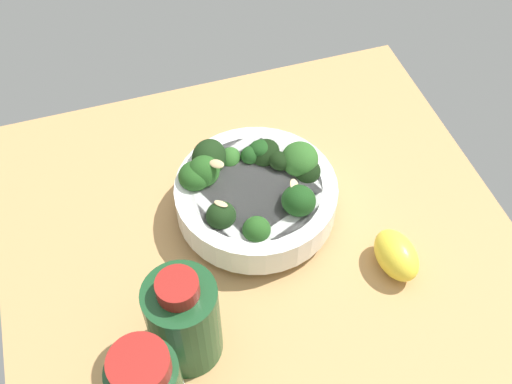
{
  "coord_description": "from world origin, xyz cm",
  "views": [
    {
      "loc": [
        -35.67,
        12.14,
        58.04
      ],
      "look_at": [
        4.95,
        -0.68,
        4.0
      ],
      "focal_mm": 43.65,
      "sensor_mm": 36.0,
      "label": 1
    }
  ],
  "objects": [
    {
      "name": "bottle_short",
      "position": [
        -8.64,
        10.61,
        5.64
      ],
      "size": [
        6.8,
        6.8,
        12.42
      ],
      "color": "#194723",
      "rests_on": "ground_plane"
    },
    {
      "name": "lemon_wedge",
      "position": [
        -6.26,
        -12.76,
        2.13
      ],
      "size": [
        6.61,
        4.57,
        4.26
      ],
      "primitive_type": "ellipsoid",
      "rotation": [
        0.0,
        0.0,
        3.23
      ],
      "color": "yellow",
      "rests_on": "ground_plane"
    },
    {
      "name": "bowl_of_broccoli",
      "position": [
        5.28,
        -0.56,
        3.66
      ],
      "size": [
        18.02,
        18.02,
        8.48
      ],
      "color": "white",
      "rests_on": "ground_plane"
    },
    {
      "name": "ground_plane",
      "position": [
        0.0,
        0.0,
        -1.73
      ],
      "size": [
        56.58,
        56.58,
        3.45
      ],
      "primitive_type": "cube",
      "color": "tan"
    }
  ]
}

